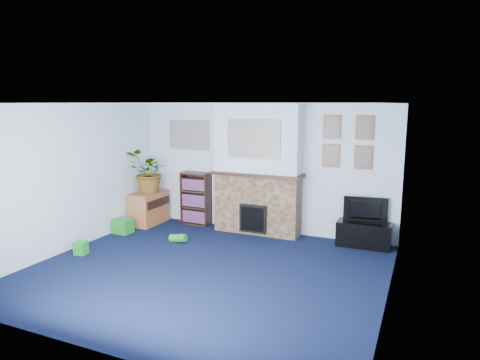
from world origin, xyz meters
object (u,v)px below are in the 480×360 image
at_px(tv_stand, 364,234).
at_px(bookshelf, 196,200).
at_px(television, 365,210).
at_px(sideboard, 149,206).

relative_size(tv_stand, bookshelf, 0.85).
bearing_deg(tv_stand, television, 90.00).
relative_size(bookshelf, sideboard, 1.27).
bearing_deg(bookshelf, sideboard, -158.39).
relative_size(television, bookshelf, 0.69).
xyz_separation_m(television, bookshelf, (-3.29, 0.06, -0.13)).
bearing_deg(television, bookshelf, -8.39).
bearing_deg(sideboard, tv_stand, 3.82).
bearing_deg(tv_stand, bookshelf, 178.67).
height_order(tv_stand, bookshelf, bookshelf).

